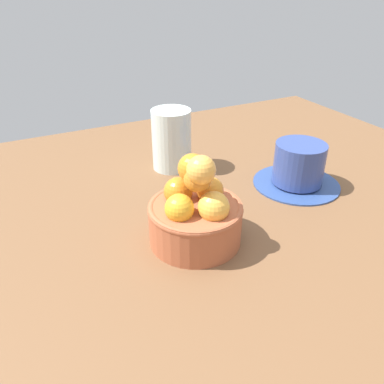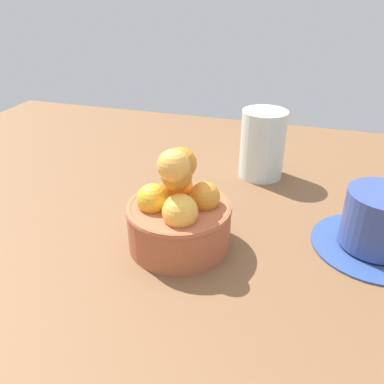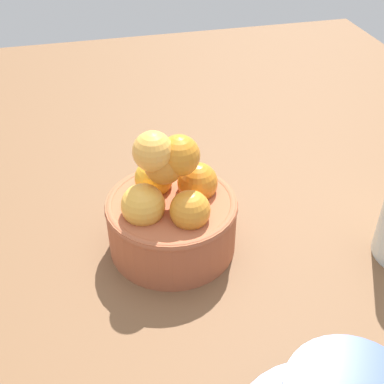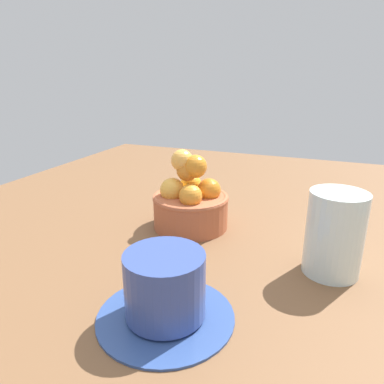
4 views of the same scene
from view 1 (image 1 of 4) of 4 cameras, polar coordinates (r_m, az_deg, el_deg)
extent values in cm
cube|color=brown|center=(57.71, 0.46, -8.31)|extent=(124.91, 104.79, 3.25)
cylinder|color=#AD5938|center=(55.04, 0.47, -4.57)|extent=(13.07, 13.07, 5.85)
torus|color=#AD5938|center=(53.66, 0.49, -2.33)|extent=(13.27, 13.27, 1.00)
sphere|color=gold|center=(50.90, -1.86, -2.41)|extent=(3.92, 3.92, 3.92)
sphere|color=#F3AD41|center=(51.20, 3.20, -2.23)|extent=(4.26, 4.26, 4.26)
sphere|color=orange|center=(55.06, 2.66, 0.24)|extent=(3.89, 3.89, 3.89)
sphere|color=orange|center=(54.78, -2.04, 0.08)|extent=(4.11, 4.11, 4.11)
sphere|color=orange|center=(50.81, 0.92, 2.05)|extent=(3.74, 3.74, 3.74)
sphere|color=orange|center=(51.48, -0.13, 3.46)|extent=(3.98, 3.98, 3.98)
sphere|color=#F9AC48|center=(49.30, 1.40, 3.27)|extent=(3.82, 3.82, 3.82)
cylinder|color=#2E4886|center=(73.33, 14.99, 1.29)|extent=(15.51, 15.51, 0.60)
cylinder|color=#33478C|center=(71.61, 15.39, 4.09)|extent=(8.91, 8.91, 7.33)
cylinder|color=silver|center=(75.25, -3.01, 7.68)|extent=(7.55, 7.55, 11.60)
camera|label=2|loc=(0.35, 62.85, 8.86)|focal=36.91mm
camera|label=3|loc=(0.68, 38.71, 26.47)|focal=47.33mm
camera|label=4|loc=(0.98, 25.46, 22.55)|focal=33.15mm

